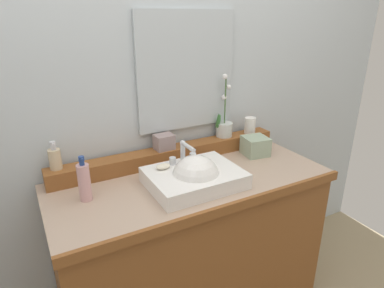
{
  "coord_description": "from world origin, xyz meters",
  "views": [
    {
      "loc": [
        -0.7,
        -1.28,
        1.6
      ],
      "look_at": [
        -0.01,
        -0.02,
        1.04
      ],
      "focal_mm": 31.29,
      "sensor_mm": 36.0,
      "label": 1
    }
  ],
  "objects_px": {
    "tumbler_cup": "(250,125)",
    "potted_plant": "(224,125)",
    "lotion_bottle": "(84,182)",
    "soap_dispenser": "(55,158)",
    "sink_basin": "(195,178)",
    "trinket_box": "(164,142)",
    "tissue_box": "(255,146)",
    "soap_bar": "(163,166)"
  },
  "relations": [
    {
      "from": "potted_plant",
      "to": "soap_dispenser",
      "type": "distance_m",
      "value": 0.92
    },
    {
      "from": "sink_basin",
      "to": "soap_bar",
      "type": "relative_size",
      "value": 6.02
    },
    {
      "from": "soap_bar",
      "to": "lotion_bottle",
      "type": "bearing_deg",
      "value": 177.54
    },
    {
      "from": "soap_bar",
      "to": "tissue_box",
      "type": "xyz_separation_m",
      "value": [
        0.59,
        0.06,
        -0.03
      ]
    },
    {
      "from": "soap_bar",
      "to": "soap_dispenser",
      "type": "distance_m",
      "value": 0.49
    },
    {
      "from": "tumbler_cup",
      "to": "tissue_box",
      "type": "height_order",
      "value": "tumbler_cup"
    },
    {
      "from": "sink_basin",
      "to": "tumbler_cup",
      "type": "height_order",
      "value": "sink_basin"
    },
    {
      "from": "tumbler_cup",
      "to": "trinket_box",
      "type": "relative_size",
      "value": 0.97
    },
    {
      "from": "trinket_box",
      "to": "soap_dispenser",
      "type": "bearing_deg",
      "value": 175.08
    },
    {
      "from": "sink_basin",
      "to": "soap_bar",
      "type": "distance_m",
      "value": 0.16
    },
    {
      "from": "potted_plant",
      "to": "soap_dispenser",
      "type": "height_order",
      "value": "potted_plant"
    },
    {
      "from": "trinket_box",
      "to": "lotion_bottle",
      "type": "height_order",
      "value": "lotion_bottle"
    },
    {
      "from": "sink_basin",
      "to": "trinket_box",
      "type": "xyz_separation_m",
      "value": [
        -0.02,
        0.3,
        0.08
      ]
    },
    {
      "from": "tissue_box",
      "to": "lotion_bottle",
      "type": "bearing_deg",
      "value": -177.12
    },
    {
      "from": "tumbler_cup",
      "to": "sink_basin",
      "type": "bearing_deg",
      "value": -151.58
    },
    {
      "from": "soap_bar",
      "to": "tumbler_cup",
      "type": "height_order",
      "value": "tumbler_cup"
    },
    {
      "from": "lotion_bottle",
      "to": "tissue_box",
      "type": "distance_m",
      "value": 0.95
    },
    {
      "from": "lotion_bottle",
      "to": "sink_basin",
      "type": "bearing_deg",
      "value": -13.4
    },
    {
      "from": "sink_basin",
      "to": "trinket_box",
      "type": "distance_m",
      "value": 0.31
    },
    {
      "from": "sink_basin",
      "to": "tumbler_cup",
      "type": "relative_size",
      "value": 4.44
    },
    {
      "from": "sink_basin",
      "to": "lotion_bottle",
      "type": "relative_size",
      "value": 2.09
    },
    {
      "from": "soap_bar",
      "to": "tumbler_cup",
      "type": "relative_size",
      "value": 0.74
    },
    {
      "from": "sink_basin",
      "to": "trinket_box",
      "type": "bearing_deg",
      "value": 93.59
    },
    {
      "from": "soap_bar",
      "to": "trinket_box",
      "type": "bearing_deg",
      "value": 64.38
    },
    {
      "from": "soap_bar",
      "to": "soap_dispenser",
      "type": "height_order",
      "value": "soap_dispenser"
    },
    {
      "from": "soap_dispenser",
      "to": "tumbler_cup",
      "type": "distance_m",
      "value": 1.09
    },
    {
      "from": "soap_dispenser",
      "to": "tumbler_cup",
      "type": "relative_size",
      "value": 1.4
    },
    {
      "from": "soap_bar",
      "to": "soap_dispenser",
      "type": "bearing_deg",
      "value": 153.45
    },
    {
      "from": "sink_basin",
      "to": "lotion_bottle",
      "type": "height_order",
      "value": "lotion_bottle"
    },
    {
      "from": "potted_plant",
      "to": "lotion_bottle",
      "type": "relative_size",
      "value": 1.8
    },
    {
      "from": "lotion_bottle",
      "to": "tissue_box",
      "type": "relative_size",
      "value": 1.55
    },
    {
      "from": "tumbler_cup",
      "to": "tissue_box",
      "type": "distance_m",
      "value": 0.16
    },
    {
      "from": "tumbler_cup",
      "to": "potted_plant",
      "type": "bearing_deg",
      "value": 170.63
    },
    {
      "from": "trinket_box",
      "to": "tissue_box",
      "type": "distance_m",
      "value": 0.52
    },
    {
      "from": "sink_basin",
      "to": "soap_bar",
      "type": "xyz_separation_m",
      "value": [
        -0.12,
        0.1,
        0.05
      ]
    },
    {
      "from": "soap_dispenser",
      "to": "tumbler_cup",
      "type": "height_order",
      "value": "soap_dispenser"
    },
    {
      "from": "soap_bar",
      "to": "potted_plant",
      "type": "relative_size",
      "value": 0.19
    },
    {
      "from": "trinket_box",
      "to": "tissue_box",
      "type": "xyz_separation_m",
      "value": [
        0.5,
        -0.14,
        -0.07
      ]
    },
    {
      "from": "potted_plant",
      "to": "tissue_box",
      "type": "distance_m",
      "value": 0.21
    },
    {
      "from": "soap_bar",
      "to": "tumbler_cup",
      "type": "distance_m",
      "value": 0.68
    },
    {
      "from": "soap_dispenser",
      "to": "lotion_bottle",
      "type": "height_order",
      "value": "soap_dispenser"
    },
    {
      "from": "lotion_bottle",
      "to": "tumbler_cup",
      "type": "bearing_deg",
      "value": 9.98
    }
  ]
}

